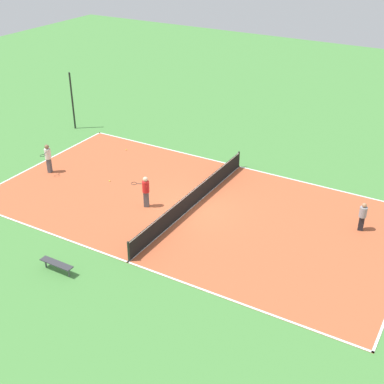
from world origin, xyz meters
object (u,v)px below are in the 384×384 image
object	(u,v)px
player_far_white	(48,156)
bench	(57,264)
player_baseline_gray	(363,215)
tennis_ball_far_baseline	(110,181)
player_coach_red	(146,190)
tennis_net	(192,198)
tennis_ball_left_sideline	(126,150)
fence_post_back_right	(72,101)

from	to	relation	value
player_far_white	bench	bearing A→B (deg)	27.21
player_baseline_gray	tennis_ball_far_baseline	bearing A→B (deg)	-1.87
player_far_white	player_coach_red	distance (m)	7.18
tennis_net	player_baseline_gray	xyz separation A→B (m)	(2.17, -8.13, 0.32)
tennis_net	tennis_ball_left_sideline	world-z (taller)	tennis_net
bench	player_far_white	size ratio (longest dim) A/B	0.93
player_coach_red	player_baseline_gray	distance (m)	10.73
bench	tennis_ball_far_baseline	xyz separation A→B (m)	(7.79, 3.27, -0.33)
player_coach_red	player_baseline_gray	size ratio (longest dim) A/B	1.16
tennis_net	player_baseline_gray	world-z (taller)	player_baseline_gray
player_far_white	tennis_ball_far_baseline	bearing A→B (deg)	84.06
bench	player_far_white	bearing A→B (deg)	-44.82
tennis_net	tennis_ball_left_sideline	size ratio (longest dim) A/B	163.34
bench	tennis_ball_far_baseline	bearing A→B (deg)	-67.22
fence_post_back_right	tennis_net	bearing A→B (deg)	-113.28
player_coach_red	tennis_ball_far_baseline	bearing A→B (deg)	-44.11
player_far_white	fence_post_back_right	world-z (taller)	fence_post_back_right
bench	fence_post_back_right	bearing A→B (deg)	-51.45
player_far_white	player_coach_red	size ratio (longest dim) A/B	1.01
player_coach_red	tennis_ball_left_sideline	xyz separation A→B (m)	(5.29, 5.19, -0.95)
player_coach_red	tennis_net	bearing A→B (deg)	-174.47
player_baseline_gray	player_far_white	bearing A→B (deg)	-1.11
player_coach_red	tennis_ball_left_sideline	distance (m)	7.47
tennis_ball_far_baseline	bench	bearing A→B (deg)	-157.22
player_far_white	player_coach_red	bearing A→B (deg)	68.18
tennis_ball_far_baseline	fence_post_back_right	bearing A→B (deg)	53.47
tennis_net	tennis_ball_left_sideline	distance (m)	8.38
player_baseline_gray	tennis_ball_far_baseline	size ratio (longest dim) A/B	21.71
player_coach_red	player_baseline_gray	bearing A→B (deg)	174.58
player_coach_red	tennis_ball_far_baseline	size ratio (longest dim) A/B	25.24
player_coach_red	tennis_ball_far_baseline	xyz separation A→B (m)	(1.28, 3.41, -0.95)
tennis_net	bench	xyz separation A→B (m)	(-7.65, 2.21, -0.14)
tennis_ball_left_sideline	fence_post_back_right	bearing A→B (deg)	76.41
player_far_white	tennis_ball_far_baseline	world-z (taller)	player_far_white
tennis_ball_left_sideline	fence_post_back_right	distance (m)	5.87
tennis_net	tennis_ball_far_baseline	distance (m)	5.50
tennis_net	player_coach_red	size ratio (longest dim) A/B	6.47
player_coach_red	fence_post_back_right	size ratio (longest dim) A/B	0.43
player_far_white	tennis_ball_left_sideline	size ratio (longest dim) A/B	25.59
bench	player_baseline_gray	size ratio (longest dim) A/B	1.09
tennis_ball_far_baseline	tennis_ball_left_sideline	size ratio (longest dim) A/B	1.00
tennis_ball_left_sideline	bench	bearing A→B (deg)	-156.80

